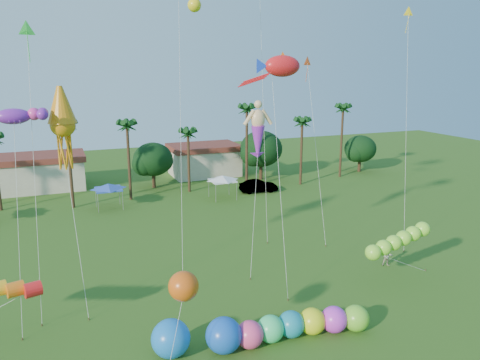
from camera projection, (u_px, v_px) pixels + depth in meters
name	position (u px, v px, depth m)	size (l,w,h in m)	color
tree_line	(173.00, 157.00, 64.68)	(69.46, 8.91, 11.00)	#3A2819
buildings_row	(119.00, 169.00, 68.23)	(35.00, 7.00, 4.00)	beige
tent_row	(109.00, 187.00, 54.67)	(31.00, 4.00, 0.60)	white
car_b	(259.00, 186.00, 63.01)	(1.77, 5.08, 1.67)	#4C4C54
spectator_b	(388.00, 256.00, 39.52)	(0.86, 0.67, 1.76)	#ACA98F
caterpillar_inflatable	(283.00, 327.00, 28.67)	(10.65, 2.96, 2.17)	#FF4387
blue_ball	(171.00, 338.00, 27.05)	(2.28, 2.28, 2.28)	blue
rainbow_tube	(2.00, 294.00, 27.43)	(9.12, 1.61, 3.91)	red
green_worm	(373.00, 253.00, 35.18)	(9.39, 3.08, 3.57)	#90EE34
orange_ball_kite	(183.00, 286.00, 24.62)	(2.45, 2.01, 6.00)	#DC5511
merman_kite	(258.00, 133.00, 37.88)	(2.89, 3.72, 13.46)	#F5C48B
fish_kite	(282.00, 66.00, 35.58)	(4.57, 6.86, 17.42)	red
squid_kite	(63.00, 125.00, 31.36)	(2.13, 4.80, 15.35)	orange
lobster_kite	(13.00, 116.00, 29.12)	(3.84, 4.75, 14.15)	purple
delta_kite_red	(308.00, 66.00, 44.60)	(1.14, 5.30, 17.47)	#EA4E1A
delta_kite_yellow	(408.00, 19.00, 42.06)	(2.42, 4.32, 21.77)	yellow
delta_kite_green	(27.00, 35.00, 29.90)	(1.43, 4.26, 19.36)	#37ED45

